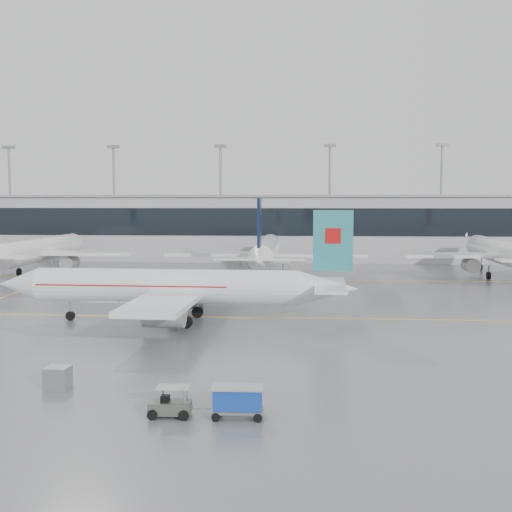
# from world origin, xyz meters

# --- Properties ---
(ground) EXTENTS (320.00, 320.00, 0.00)m
(ground) POSITION_xyz_m (0.00, 0.00, 0.00)
(ground) COLOR slate
(ground) RESTS_ON ground
(taxi_line_main) EXTENTS (120.00, 0.25, 0.01)m
(taxi_line_main) POSITION_xyz_m (0.00, 0.00, 0.01)
(taxi_line_main) COLOR yellow
(taxi_line_main) RESTS_ON ground
(taxi_line_north) EXTENTS (120.00, 0.25, 0.01)m
(taxi_line_north) POSITION_xyz_m (0.00, 30.00, 0.01)
(taxi_line_north) COLOR yellow
(taxi_line_north) RESTS_ON ground
(taxi_line_cross) EXTENTS (0.25, 60.00, 0.01)m
(taxi_line_cross) POSITION_xyz_m (-30.00, 15.00, 0.01)
(taxi_line_cross) COLOR yellow
(taxi_line_cross) RESTS_ON ground
(terminal) EXTENTS (180.00, 15.00, 12.00)m
(terminal) POSITION_xyz_m (0.00, 62.00, 6.00)
(terminal) COLOR #A6A6AA
(terminal) RESTS_ON ground
(terminal_glass) EXTENTS (180.00, 0.20, 5.00)m
(terminal_glass) POSITION_xyz_m (0.00, 54.45, 7.50)
(terminal_glass) COLOR black
(terminal_glass) RESTS_ON ground
(terminal_roof) EXTENTS (182.00, 16.00, 0.40)m
(terminal_roof) POSITION_xyz_m (0.00, 62.00, 12.20)
(terminal_roof) COLOR gray
(terminal_roof) RESTS_ON ground
(light_masts) EXTENTS (156.40, 1.00, 22.60)m
(light_masts) POSITION_xyz_m (0.00, 68.00, 13.34)
(light_masts) COLOR gray
(light_masts) RESTS_ON ground
(air_canada_jet) EXTENTS (34.34, 26.85, 10.56)m
(air_canada_jet) POSITION_xyz_m (-6.15, -3.02, 3.32)
(air_canada_jet) COLOR white
(air_canada_jet) RESTS_ON ground
(parked_jet_b) EXTENTS (29.64, 36.96, 11.72)m
(parked_jet_b) POSITION_xyz_m (-35.00, 33.69, 3.71)
(parked_jet_b) COLOR white
(parked_jet_b) RESTS_ON ground
(parked_jet_c) EXTENTS (29.64, 36.96, 11.72)m
(parked_jet_c) POSITION_xyz_m (-0.00, 33.69, 3.71)
(parked_jet_c) COLOR white
(parked_jet_c) RESTS_ON ground
(parked_jet_d) EXTENTS (29.64, 36.96, 11.72)m
(parked_jet_d) POSITION_xyz_m (35.00, 33.69, 3.71)
(parked_jet_d) COLOR white
(parked_jet_d) RESTS_ON ground
(baggage_tug) EXTENTS (3.33, 1.43, 1.61)m
(baggage_tug) POSITION_xyz_m (-1.79, -28.98, 0.57)
(baggage_tug) COLOR #42463D
(baggage_tug) RESTS_ON ground
(baggage_cart) EXTENTS (2.76, 1.59, 1.68)m
(baggage_cart) POSITION_xyz_m (1.81, -28.90, 0.99)
(baggage_cart) COLOR gray
(baggage_cart) RESTS_ON ground
(gse_unit) EXTENTS (1.45, 1.35, 1.39)m
(gse_unit) POSITION_xyz_m (-9.57, -24.61, 0.70)
(gse_unit) COLOR slate
(gse_unit) RESTS_ON ground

